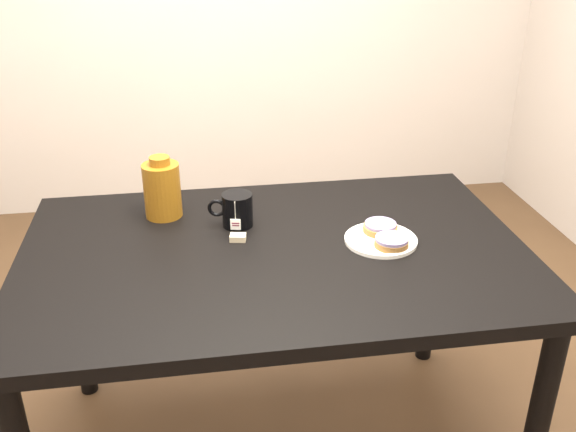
{
  "coord_description": "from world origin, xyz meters",
  "views": [
    {
      "loc": [
        -0.2,
        -1.54,
        1.61
      ],
      "look_at": [
        0.05,
        0.08,
        0.81
      ],
      "focal_mm": 40.0,
      "sensor_mm": 36.0,
      "label": 1
    }
  ],
  "objects_px": {
    "bagel_back": "(380,227)",
    "plate": "(381,239)",
    "bagel_package": "(162,189)",
    "mug": "(237,210)",
    "teabag_pouch": "(238,238)",
    "table": "(275,274)",
    "bagel_front": "(391,242)"
  },
  "relations": [
    {
      "from": "bagel_back",
      "to": "plate",
      "type": "bearing_deg",
      "value": -103.18
    },
    {
      "from": "bagel_back",
      "to": "bagel_package",
      "type": "relative_size",
      "value": 0.52
    },
    {
      "from": "plate",
      "to": "teabag_pouch",
      "type": "xyz_separation_m",
      "value": [
        -0.4,
        0.07,
        0.0
      ]
    },
    {
      "from": "mug",
      "to": "bagel_package",
      "type": "height_order",
      "value": "bagel_package"
    },
    {
      "from": "bagel_front",
      "to": "bagel_package",
      "type": "bearing_deg",
      "value": 152.95
    },
    {
      "from": "table",
      "to": "bagel_back",
      "type": "relative_size",
      "value": 14.07
    },
    {
      "from": "bagel_back",
      "to": "mug",
      "type": "xyz_separation_m",
      "value": [
        -0.4,
        0.13,
        0.03
      ]
    },
    {
      "from": "plate",
      "to": "mug",
      "type": "relative_size",
      "value": 1.44
    },
    {
      "from": "bagel_front",
      "to": "mug",
      "type": "xyz_separation_m",
      "value": [
        -0.41,
        0.22,
        0.03
      ]
    },
    {
      "from": "table",
      "to": "bagel_package",
      "type": "relative_size",
      "value": 7.33
    },
    {
      "from": "plate",
      "to": "bagel_front",
      "type": "bearing_deg",
      "value": -73.21
    },
    {
      "from": "plate",
      "to": "mug",
      "type": "bearing_deg",
      "value": 156.98
    },
    {
      "from": "plate",
      "to": "bagel_back",
      "type": "height_order",
      "value": "bagel_back"
    },
    {
      "from": "plate",
      "to": "bagel_back",
      "type": "distance_m",
      "value": 0.05
    },
    {
      "from": "bagel_package",
      "to": "plate",
      "type": "bearing_deg",
      "value": -23.86
    },
    {
      "from": "teabag_pouch",
      "to": "bagel_package",
      "type": "relative_size",
      "value": 0.24
    },
    {
      "from": "teabag_pouch",
      "to": "bagel_back",
      "type": "bearing_deg",
      "value": -4.12
    },
    {
      "from": "bagel_front",
      "to": "table",
      "type": "bearing_deg",
      "value": 170.0
    },
    {
      "from": "bagel_back",
      "to": "bagel_front",
      "type": "xyz_separation_m",
      "value": [
        0.01,
        -0.09,
        0.0
      ]
    },
    {
      "from": "table",
      "to": "bagel_package",
      "type": "xyz_separation_m",
      "value": [
        -0.3,
        0.26,
        0.17
      ]
    },
    {
      "from": "plate",
      "to": "teabag_pouch",
      "type": "bearing_deg",
      "value": 169.93
    },
    {
      "from": "plate",
      "to": "mug",
      "type": "height_order",
      "value": "mug"
    },
    {
      "from": "table",
      "to": "bagel_back",
      "type": "bearing_deg",
      "value": 6.31
    },
    {
      "from": "bagel_back",
      "to": "table",
      "type": "bearing_deg",
      "value": -173.69
    },
    {
      "from": "bagel_front",
      "to": "teabag_pouch",
      "type": "distance_m",
      "value": 0.43
    },
    {
      "from": "bagel_front",
      "to": "teabag_pouch",
      "type": "xyz_separation_m",
      "value": [
        -0.41,
        0.12,
        -0.02
      ]
    },
    {
      "from": "teabag_pouch",
      "to": "bagel_front",
      "type": "bearing_deg",
      "value": -16.17
    },
    {
      "from": "bagel_back",
      "to": "bagel_package",
      "type": "xyz_separation_m",
      "value": [
        -0.62,
        0.23,
        0.06
      ]
    },
    {
      "from": "mug",
      "to": "bagel_package",
      "type": "relative_size",
      "value": 0.74
    },
    {
      "from": "bagel_front",
      "to": "plate",
      "type": "bearing_deg",
      "value": 106.79
    },
    {
      "from": "table",
      "to": "mug",
      "type": "xyz_separation_m",
      "value": [
        -0.09,
        0.16,
        0.13
      ]
    },
    {
      "from": "teabag_pouch",
      "to": "bagel_package",
      "type": "height_order",
      "value": "bagel_package"
    }
  ]
}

